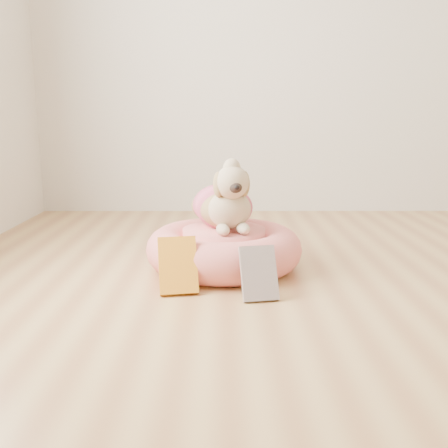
{
  "coord_description": "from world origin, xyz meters",
  "views": [
    {
      "loc": [
        -0.72,
        -1.29,
        0.66
      ],
      "look_at": [
        -0.71,
        0.82,
        0.21
      ],
      "focal_mm": 40.0,
      "sensor_mm": 36.0,
      "label": 1
    }
  ],
  "objects_px": {
    "pet_bed": "(224,249)",
    "book_yellow": "(178,265)",
    "dog": "(225,192)",
    "book_white": "(259,273)"
  },
  "relations": [
    {
      "from": "dog",
      "to": "book_white",
      "type": "height_order",
      "value": "dog"
    },
    {
      "from": "pet_bed",
      "to": "book_yellow",
      "type": "distance_m",
      "value": 0.37
    },
    {
      "from": "pet_bed",
      "to": "dog",
      "type": "height_order",
      "value": "dog"
    },
    {
      "from": "pet_bed",
      "to": "book_yellow",
      "type": "xyz_separation_m",
      "value": [
        -0.18,
        -0.32,
        0.02
      ]
    },
    {
      "from": "book_yellow",
      "to": "book_white",
      "type": "xyz_separation_m",
      "value": [
        0.3,
        -0.07,
        -0.01
      ]
    },
    {
      "from": "dog",
      "to": "book_white",
      "type": "xyz_separation_m",
      "value": [
        0.12,
        -0.42,
        -0.24
      ]
    },
    {
      "from": "pet_bed",
      "to": "dog",
      "type": "bearing_deg",
      "value": 79.96
    },
    {
      "from": "book_white",
      "to": "dog",
      "type": "bearing_deg",
      "value": 96.12
    },
    {
      "from": "dog",
      "to": "book_yellow",
      "type": "xyz_separation_m",
      "value": [
        -0.18,
        -0.34,
        -0.23
      ]
    },
    {
      "from": "pet_bed",
      "to": "book_yellow",
      "type": "bearing_deg",
      "value": -119.0
    }
  ]
}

